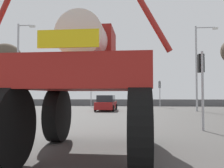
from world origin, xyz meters
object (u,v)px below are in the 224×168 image
Objects in this scene: oversize_sprayer at (88,84)px; traffic_signal_far_left at (160,88)px; traffic_signal_far_right at (91,86)px; streetlight_far_right at (198,63)px; bare_tree_left at (6,57)px; streetlight_far_left at (19,63)px; traffic_signal_near_right at (201,73)px; sedan_ahead at (106,103)px.

traffic_signal_far_left is (4.63, 24.44, 0.52)m from oversize_sprayer.
traffic_signal_far_left is at bearing 0.04° from traffic_signal_far_right.
streetlight_far_right is (11.53, -7.25, 1.83)m from traffic_signal_far_right.
streetlight_far_right is 1.23× the size of bare_tree_left.
streetlight_far_left is 16.75m from streetlight_far_right.
traffic_signal_near_right is 16.88m from streetlight_far_left.
streetlight_far_left is (-13.73, -9.65, 2.04)m from traffic_signal_far_left.
traffic_signal_near_right reaches higher than sedan_ahead.
bare_tree_left is at bearing -153.09° from traffic_signal_far_left.
oversize_sprayer is 17.57m from sedan_ahead.
traffic_signal_far_right is 11.02m from streetlight_far_left.
bare_tree_left reaches higher than traffic_signal_near_right.
traffic_signal_far_right is (-8.68, -0.01, 0.30)m from traffic_signal_far_left.
sedan_ahead is at bearing -130.81° from traffic_signal_far_left.
oversize_sprayer is 6.47m from traffic_signal_near_right.
traffic_signal_far_right is 13.74m from streetlight_far_right.
sedan_ahead is 10.90m from bare_tree_left.
oversize_sprayer is at bearing -113.51° from streetlight_far_right.
traffic_signal_far_left is at bearing 35.10° from streetlight_far_left.
bare_tree_left reaches higher than oversize_sprayer.
traffic_signal_far_right is at bearing 113.11° from traffic_signal_near_right.
streetlight_far_right is (3.13, 12.44, 1.96)m from traffic_signal_near_right.
oversize_sprayer is 1.44× the size of traffic_signal_near_right.
sedan_ahead is 14.09m from traffic_signal_near_right.
bare_tree_left is (-9.83, -1.08, 4.57)m from sedan_ahead.
streetlight_far_right is at bearing 2.41° from bare_tree_left.
streetlight_far_right is (2.85, -7.25, 2.13)m from traffic_signal_far_left.
streetlight_far_left reaches higher than sedan_ahead.
streetlight_far_right reaches higher than streetlight_far_left.
oversize_sprayer is at bearing -100.73° from traffic_signal_far_left.
traffic_signal_near_right is 19.69m from traffic_signal_far_left.
streetlight_far_left is at bearing 111.24° from sedan_ahead.
traffic_signal_far_left is 8.69m from traffic_signal_far_right.
traffic_signal_far_right is (-4.05, 24.43, 0.82)m from oversize_sprayer.
oversize_sprayer is at bearing -80.58° from traffic_signal_far_right.
oversize_sprayer is 24.78m from traffic_signal_far_right.
traffic_signal_far_left is 16.90m from streetlight_far_left.
traffic_signal_far_right reaches higher than traffic_signal_far_left.
sedan_ahead is 9.35m from traffic_signal_far_left.
streetlight_far_left is (-9.10, 14.79, 2.56)m from oversize_sprayer.
bare_tree_left is (-15.84, -8.04, 2.86)m from traffic_signal_far_left.
bare_tree_left is at bearing 143.17° from traffic_signal_near_right.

